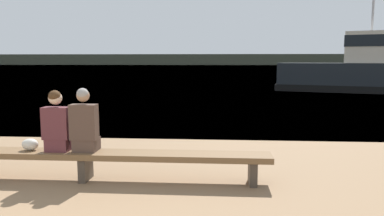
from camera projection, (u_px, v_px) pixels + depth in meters
The scene contains 7 objects.
water_surface at pixel (213, 66), 128.14m from camera, with size 240.00×240.00×0.00m, color #5684A3.
far_shoreline at pixel (214, 60), 164.86m from camera, with size 600.00×12.00×4.61m, color #424738.
bench_main at pixel (85, 157), 6.12m from camera, with size 6.04×0.48×0.48m.
person_left at pixel (57, 125), 6.08m from camera, with size 0.42×0.38×1.00m.
person_right at pixel (85, 124), 6.05m from camera, with size 0.42×0.37×1.04m.
shopping_bag at pixel (30, 144), 6.18m from camera, with size 0.27×0.20×0.20m.
tugboat_red at pixel (368, 73), 23.13m from camera, with size 11.07×6.26×6.05m.
Camera 1 is at (2.27, -2.42, 1.96)m, focal length 35.00 mm.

